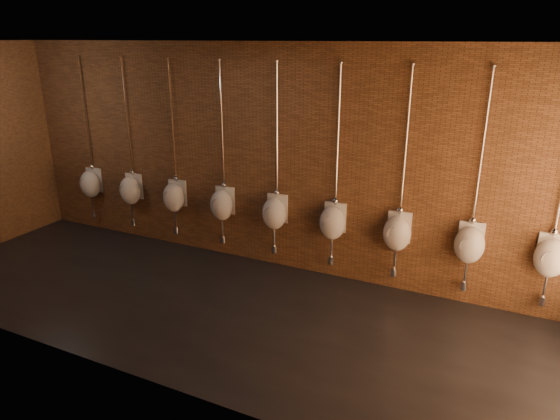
# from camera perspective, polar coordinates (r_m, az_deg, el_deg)

# --- Properties ---
(ground) EXTENTS (8.50, 8.50, 0.00)m
(ground) POSITION_cam_1_polar(r_m,az_deg,el_deg) (6.56, -8.22, -10.74)
(ground) COLOR black
(ground) RESTS_ON ground
(room_shell) EXTENTS (8.54, 3.04, 3.22)m
(room_shell) POSITION_cam_1_polar(r_m,az_deg,el_deg) (5.83, -9.16, 6.67)
(room_shell) COLOR black
(room_shell) RESTS_ON ground
(urinal_0) EXTENTS (0.40, 0.36, 2.71)m
(urinal_0) POSITION_cam_1_polar(r_m,az_deg,el_deg) (9.20, -20.83, 2.92)
(urinal_0) COLOR silver
(urinal_0) RESTS_ON ground
(urinal_1) EXTENTS (0.40, 0.36, 2.71)m
(urinal_1) POSITION_cam_1_polar(r_m,az_deg,el_deg) (8.60, -16.71, 2.29)
(urinal_1) COLOR silver
(urinal_1) RESTS_ON ground
(urinal_2) EXTENTS (0.40, 0.36, 2.71)m
(urinal_2) POSITION_cam_1_polar(r_m,az_deg,el_deg) (8.05, -12.00, 1.56)
(urinal_2) COLOR silver
(urinal_2) RESTS_ON ground
(urinal_3) EXTENTS (0.40, 0.36, 2.71)m
(urinal_3) POSITION_cam_1_polar(r_m,az_deg,el_deg) (7.56, -6.64, 0.71)
(urinal_3) COLOR silver
(urinal_3) RESTS_ON ground
(urinal_4) EXTENTS (0.40, 0.36, 2.71)m
(urinal_4) POSITION_cam_1_polar(r_m,az_deg,el_deg) (7.15, -0.62, -0.25)
(urinal_4) COLOR silver
(urinal_4) RESTS_ON ground
(urinal_5) EXTENTS (0.40, 0.36, 2.71)m
(urinal_5) POSITION_cam_1_polar(r_m,az_deg,el_deg) (6.83, 6.04, -1.30)
(urinal_5) COLOR silver
(urinal_5) RESTS_ON ground
(urinal_6) EXTENTS (0.40, 0.36, 2.71)m
(urinal_6) POSITION_cam_1_polar(r_m,az_deg,el_deg) (6.62, 13.26, -2.43)
(urinal_6) COLOR silver
(urinal_6) RESTS_ON ground
(urinal_7) EXTENTS (0.40, 0.36, 2.71)m
(urinal_7) POSITION_cam_1_polar(r_m,az_deg,el_deg) (6.52, 20.84, -3.56)
(urinal_7) COLOR silver
(urinal_7) RESTS_ON ground
(urinal_8) EXTENTS (0.40, 0.36, 2.71)m
(urinal_8) POSITION_cam_1_polar(r_m,az_deg,el_deg) (6.53, 28.54, -4.65)
(urinal_8) COLOR silver
(urinal_8) RESTS_ON ground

